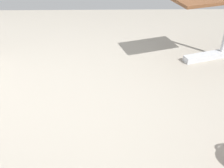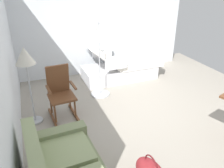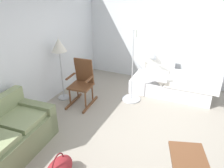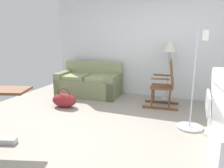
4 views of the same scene
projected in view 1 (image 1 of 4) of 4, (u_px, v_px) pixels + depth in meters
ground_plane at (86, 112)px, 2.63m from camera, size 6.31×6.31×0.00m
overbed_table at (209, 22)px, 3.23m from camera, size 0.88×0.62×0.84m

